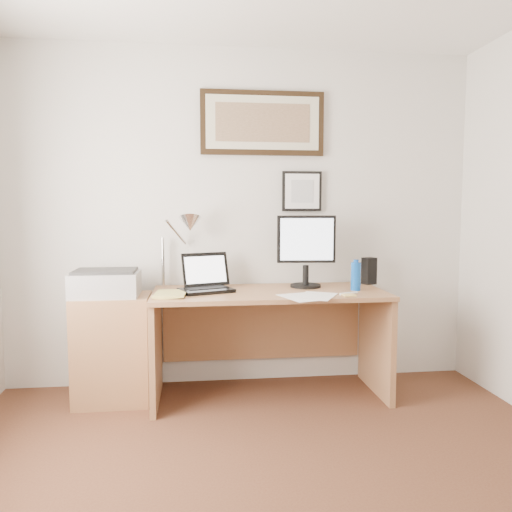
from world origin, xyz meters
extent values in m
cube|color=silver|center=(0.00, 2.00, 1.25)|extent=(3.50, 0.02, 2.50)
cube|color=#90613C|center=(-0.92, 1.68, 0.36)|extent=(0.50, 0.40, 0.73)
cylinder|color=#0D4EB2|center=(0.76, 1.59, 0.85)|extent=(0.07, 0.07, 0.20)
cylinder|color=#0D4EB2|center=(0.76, 1.59, 0.96)|extent=(0.04, 0.04, 0.02)
cube|color=black|center=(0.95, 1.86, 0.85)|extent=(0.11, 0.10, 0.20)
cube|color=white|center=(0.32, 1.35, 0.75)|extent=(0.31, 0.36, 0.00)
cube|color=white|center=(0.42, 1.37, 0.75)|extent=(0.34, 0.38, 0.00)
cube|color=#E9CB6E|center=(0.63, 1.36, 0.76)|extent=(0.08, 0.08, 0.01)
cylinder|color=white|center=(0.65, 1.42, 0.76)|extent=(0.14, 0.06, 0.02)
imported|color=tan|center=(-0.62, 1.52, 0.76)|extent=(0.22, 0.29, 0.02)
cube|color=#90613C|center=(0.15, 1.63, 0.73)|extent=(1.60, 0.70, 0.03)
cube|color=#90613C|center=(-0.63, 1.63, 0.36)|extent=(0.04, 0.65, 0.72)
cube|color=#90613C|center=(0.93, 1.63, 0.36)|extent=(0.04, 0.65, 0.72)
cube|color=#90613C|center=(0.15, 1.96, 0.45)|extent=(1.50, 0.03, 0.55)
cube|color=black|center=(-0.28, 1.64, 0.76)|extent=(0.40, 0.34, 0.02)
cube|color=black|center=(-0.28, 1.67, 0.78)|extent=(0.31, 0.22, 0.00)
cube|color=black|center=(-0.28, 1.77, 0.89)|extent=(0.34, 0.19, 0.23)
cube|color=white|center=(-0.28, 1.76, 0.89)|extent=(0.30, 0.15, 0.18)
cylinder|color=black|center=(0.44, 1.77, 0.76)|extent=(0.22, 0.22, 0.02)
cylinder|color=black|center=(0.44, 1.77, 0.84)|extent=(0.04, 0.04, 0.14)
cube|color=black|center=(0.44, 1.76, 1.10)|extent=(0.42, 0.07, 0.34)
cube|color=white|center=(0.44, 1.74, 1.10)|extent=(0.38, 0.03, 0.30)
cube|color=#A0A0A3|center=(-0.96, 1.68, 0.81)|extent=(0.44, 0.34, 0.16)
cube|color=#2D2D2D|center=(-0.96, 1.68, 0.90)|extent=(0.40, 0.30, 0.02)
cylinder|color=silver|center=(-0.59, 1.92, 0.93)|extent=(0.02, 0.02, 0.36)
cylinder|color=silver|center=(-0.49, 1.86, 1.15)|extent=(0.15, 0.23, 0.19)
cone|color=silver|center=(-0.39, 1.80, 1.21)|extent=(0.16, 0.18, 0.15)
cube|color=black|center=(0.15, 1.98, 1.95)|extent=(0.92, 0.03, 0.47)
cube|color=beige|center=(0.15, 1.96, 1.95)|extent=(0.84, 0.01, 0.39)
cube|color=brown|center=(0.15, 1.95, 1.95)|extent=(0.70, 0.00, 0.28)
cube|color=black|center=(0.45, 1.98, 1.45)|extent=(0.30, 0.02, 0.30)
cube|color=white|center=(0.45, 1.96, 1.45)|extent=(0.26, 0.00, 0.26)
cube|color=#B2B7BC|center=(0.45, 1.96, 1.45)|extent=(0.17, 0.00, 0.17)
camera|label=1|loc=(-0.35, -1.75, 1.31)|focal=35.00mm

